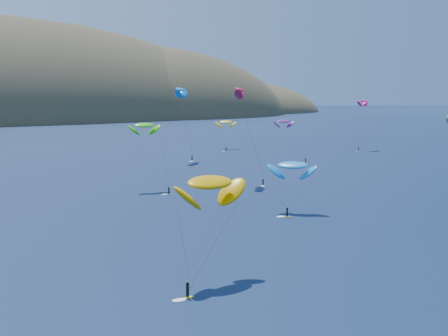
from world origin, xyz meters
TOP-DOWN VIEW (x-y plane):
  - kitesurfer_2 at (-24.30, 37.66)m, footprint 13.86×10.43m
  - kitesurfer_3 at (-1.05, 113.54)m, footprint 8.56×13.17m
  - kitesurfer_4 at (36.94, 167.46)m, footprint 10.49×10.89m
  - kitesurfer_5 at (13.93, 69.67)m, footprint 10.44×10.25m
  - kitesurfer_6 at (69.07, 148.39)m, footprint 8.39×12.60m
  - kitesurfer_8 at (123.96, 166.03)m, footprint 10.19×7.34m
  - kitesurfer_9 at (25.75, 109.84)m, footprint 8.38×12.60m
  - kitesurfer_11 at (75.75, 200.59)m, footprint 12.20×16.09m

SIDE VIEW (x-z plane):
  - kitesurfer_5 at x=13.93m, z-range 3.62..16.44m
  - kitesurfer_11 at x=75.75m, z-range 4.65..18.81m
  - kitesurfer_2 at x=-24.30m, z-range 5.09..21.70m
  - kitesurfer_6 at x=69.07m, z-range 6.14..22.80m
  - kitesurfer_3 at x=-1.05m, z-range 7.23..26.35m
  - kitesurfer_8 at x=123.96m, z-range 9.42..32.46m
  - kitesurfer_9 at x=25.75m, z-range 11.73..40.15m
  - kitesurfer_4 at x=36.94m, z-range 11.51..40.39m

